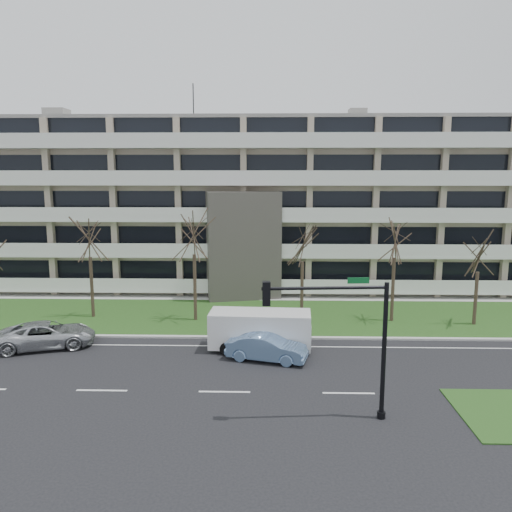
{
  "coord_description": "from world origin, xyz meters",
  "views": [
    {
      "loc": [
        2.12,
        -22.7,
        10.45
      ],
      "look_at": [
        1.27,
        10.0,
        5.03
      ],
      "focal_mm": 35.0,
      "sensor_mm": 36.0,
      "label": 1
    }
  ],
  "objects_px": {
    "silver_pickup": "(47,335)",
    "traffic_signal": "(344,329)",
    "blue_sedan": "(267,347)",
    "white_van": "(261,327)"
  },
  "relations": [
    {
      "from": "traffic_signal",
      "to": "silver_pickup",
      "type": "bearing_deg",
      "value": 147.95
    },
    {
      "from": "blue_sedan",
      "to": "traffic_signal",
      "type": "bearing_deg",
      "value": -140.05
    },
    {
      "from": "traffic_signal",
      "to": "white_van",
      "type": "bearing_deg",
      "value": 107.98
    },
    {
      "from": "silver_pickup",
      "to": "traffic_signal",
      "type": "distance_m",
      "value": 18.99
    },
    {
      "from": "silver_pickup",
      "to": "white_van",
      "type": "xyz_separation_m",
      "value": [
        13.05,
        -0.07,
        0.61
      ]
    },
    {
      "from": "silver_pickup",
      "to": "blue_sedan",
      "type": "bearing_deg",
      "value": -114.95
    },
    {
      "from": "blue_sedan",
      "to": "traffic_signal",
      "type": "height_order",
      "value": "traffic_signal"
    },
    {
      "from": "traffic_signal",
      "to": "blue_sedan",
      "type": "bearing_deg",
      "value": 110.74
    },
    {
      "from": "silver_pickup",
      "to": "traffic_signal",
      "type": "height_order",
      "value": "traffic_signal"
    },
    {
      "from": "white_van",
      "to": "traffic_signal",
      "type": "distance_m",
      "value": 9.62
    }
  ]
}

